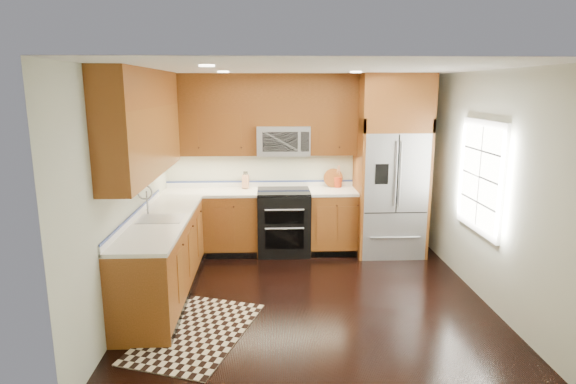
{
  "coord_description": "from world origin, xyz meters",
  "views": [
    {
      "loc": [
        -0.47,
        -5.15,
        2.4
      ],
      "look_at": [
        -0.23,
        0.6,
        1.15
      ],
      "focal_mm": 30.0,
      "sensor_mm": 36.0,
      "label": 1
    }
  ],
  "objects_px": {
    "refrigerator": "(391,166)",
    "knife_block": "(246,181)",
    "rug": "(197,332)",
    "utensil_crock": "(338,180)",
    "range": "(284,222)"
  },
  "relations": [
    {
      "from": "range",
      "to": "rug",
      "type": "bearing_deg",
      "value": -111.83
    },
    {
      "from": "refrigerator",
      "to": "knife_block",
      "type": "height_order",
      "value": "refrigerator"
    },
    {
      "from": "knife_block",
      "to": "utensil_crock",
      "type": "height_order",
      "value": "utensil_crock"
    },
    {
      "from": "refrigerator",
      "to": "range",
      "type": "bearing_deg",
      "value": 178.6
    },
    {
      "from": "refrigerator",
      "to": "utensil_crock",
      "type": "bearing_deg",
      "value": 160.04
    },
    {
      "from": "refrigerator",
      "to": "knife_block",
      "type": "bearing_deg",
      "value": 173.18
    },
    {
      "from": "utensil_crock",
      "to": "refrigerator",
      "type": "bearing_deg",
      "value": -19.96
    },
    {
      "from": "rug",
      "to": "utensil_crock",
      "type": "relative_size",
      "value": 4.56
    },
    {
      "from": "refrigerator",
      "to": "knife_block",
      "type": "xyz_separation_m",
      "value": [
        -2.11,
        0.25,
        -0.26
      ]
    },
    {
      "from": "refrigerator",
      "to": "utensil_crock",
      "type": "height_order",
      "value": "refrigerator"
    },
    {
      "from": "utensil_crock",
      "to": "knife_block",
      "type": "bearing_deg",
      "value": -179.49
    },
    {
      "from": "rug",
      "to": "utensil_crock",
      "type": "bearing_deg",
      "value": 74.3
    },
    {
      "from": "range",
      "to": "utensil_crock",
      "type": "relative_size",
      "value": 2.86
    },
    {
      "from": "refrigerator",
      "to": "utensil_crock",
      "type": "relative_size",
      "value": 7.86
    },
    {
      "from": "rug",
      "to": "range",
      "type": "bearing_deg",
      "value": 86.77
    }
  ]
}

